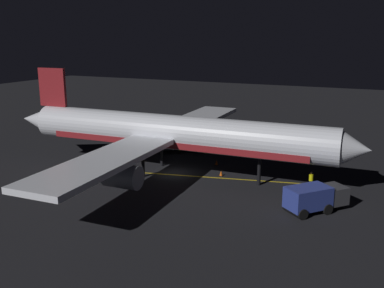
{
  "coord_description": "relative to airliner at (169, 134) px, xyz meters",
  "views": [
    {
      "loc": [
        39.31,
        20.28,
        14.29
      ],
      "look_at": [
        0.0,
        2.0,
        3.5
      ],
      "focal_mm": 40.58,
      "sensor_mm": 36.0,
      "label": 1
    }
  ],
  "objects": [
    {
      "name": "ground_plane",
      "position": [
        -0.02,
        0.62,
        -4.44
      ],
      "size": [
        180.0,
        180.0,
        0.2
      ],
      "primitive_type": "cube",
      "color": "black"
    },
    {
      "name": "apron_guide_stripe",
      "position": [
        -0.53,
        4.62,
        -4.34
      ],
      "size": [
        5.46,
        23.44,
        0.01
      ],
      "primitive_type": "cube",
      "rotation": [
        0.0,
        0.0,
        0.22
      ],
      "color": "gold",
      "rests_on": "ground_plane"
    },
    {
      "name": "airliner",
      "position": [
        0.0,
        0.0,
        0.0
      ],
      "size": [
        38.65,
        39.62,
        10.76
      ],
      "color": "silver",
      "rests_on": "ground_plane"
    },
    {
      "name": "baggage_truck",
      "position": [
        4.18,
        15.82,
        -3.18
      ],
      "size": [
        5.44,
        5.11,
        2.23
      ],
      "color": "navy",
      "rests_on": "ground_plane"
    },
    {
      "name": "catering_truck",
      "position": [
        -8.84,
        -2.8,
        -3.18
      ],
      "size": [
        5.1,
        6.08,
        2.18
      ],
      "color": "silver",
      "rests_on": "ground_plane"
    },
    {
      "name": "ground_crew_worker",
      "position": [
        -1.27,
        14.62,
        -3.45
      ],
      "size": [
        0.4,
        0.4,
        1.74
      ],
      "color": "black",
      "rests_on": "ground_plane"
    },
    {
      "name": "traffic_cone_near_left",
      "position": [
        -4.97,
        3.41,
        -4.09
      ],
      "size": [
        0.5,
        0.5,
        0.55
      ],
      "color": "#EA590F",
      "rests_on": "ground_plane"
    },
    {
      "name": "traffic_cone_near_right",
      "position": [
        -1.47,
        5.33,
        -4.09
      ],
      "size": [
        0.5,
        0.5,
        0.55
      ],
      "color": "#EA590F",
      "rests_on": "ground_plane"
    }
  ]
}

